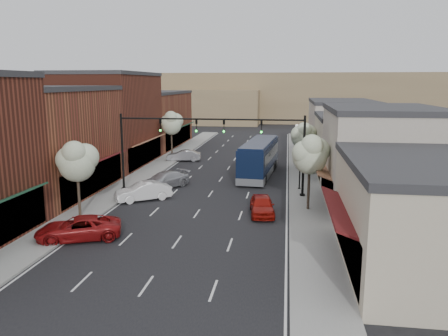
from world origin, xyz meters
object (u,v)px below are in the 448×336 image
at_px(parked_car_b, 143,191).
at_px(lamp_post_near, 300,158).
at_px(parked_car_e, 184,156).
at_px(signal_mast_right, 276,143).
at_px(red_hatchback, 262,205).
at_px(signal_mast_left, 148,141).
at_px(tree_right_near, 311,154).
at_px(lamp_post_far, 297,135).
at_px(coach_bus, 259,158).
at_px(parked_car_a, 79,228).
at_px(tree_left_far, 171,123).
at_px(tree_left_near, 77,160).
at_px(parked_car_c, 164,180).
at_px(tree_right_far, 303,135).

bearing_deg(parked_car_b, lamp_post_near, 78.26).
bearing_deg(parked_car_e, signal_mast_right, 28.76).
xyz_separation_m(red_hatchback, parked_car_b, (-10.05, 2.65, 0.03)).
height_order(signal_mast_left, tree_right_near, signal_mast_left).
height_order(lamp_post_far, red_hatchback, lamp_post_far).
bearing_deg(coach_bus, red_hatchback, -80.43).
distance_m(parked_car_a, parked_car_e, 28.21).
height_order(tree_left_far, coach_bus, tree_left_far).
distance_m(signal_mast_left, tree_left_near, 8.48).
bearing_deg(signal_mast_left, parked_car_b, -81.63).
height_order(signal_mast_left, red_hatchback, signal_mast_left).
xyz_separation_m(signal_mast_right, parked_car_c, (-10.30, 1.61, -3.87)).
height_order(tree_left_near, lamp_post_near, tree_left_near).
xyz_separation_m(coach_bus, parked_car_b, (-8.93, -11.36, -1.15)).
bearing_deg(parked_car_a, red_hatchback, 100.28).
bearing_deg(lamp_post_far, tree_right_far, -86.12).
xyz_separation_m(tree_right_far, parked_car_b, (-13.54, -14.84, -3.23)).
relative_size(tree_left_near, coach_bus, 0.47).
bearing_deg(tree_left_far, tree_left_near, -90.00).
height_order(signal_mast_left, lamp_post_far, signal_mast_left).
relative_size(signal_mast_right, lamp_post_far, 1.85).
bearing_deg(tree_left_far, parked_car_b, -81.65).
bearing_deg(signal_mast_left, parked_car_c, 59.62).
bearing_deg(tree_right_far, coach_bus, -142.94).
distance_m(signal_mast_right, lamp_post_far, 20.19).
relative_size(coach_bus, parked_car_c, 2.36).
height_order(tree_left_near, parked_car_b, tree_left_near).
bearing_deg(parked_car_c, lamp_post_near, 40.60).
bearing_deg(parked_car_e, tree_right_near, 28.18).
relative_size(red_hatchback, parked_car_b, 0.93).
bearing_deg(tree_right_near, signal_mast_right, 123.91).
relative_size(tree_left_far, lamp_post_near, 1.38).
bearing_deg(coach_bus, parked_car_c, -135.83).
distance_m(tree_right_near, lamp_post_near, 6.74).
bearing_deg(parked_car_b, tree_right_far, 103.34).
distance_m(tree_left_far, coach_bus, 15.52).
relative_size(tree_right_far, coach_bus, 0.45).
xyz_separation_m(lamp_post_far, parked_car_a, (-14.00, -32.41, -2.28)).
height_order(tree_right_far, lamp_post_near, tree_right_far).
bearing_deg(signal_mast_left, parked_car_e, 92.10).
height_order(signal_mast_right, parked_car_b, signal_mast_right).
bearing_deg(parked_car_b, parked_car_c, 139.16).
bearing_deg(coach_bus, parked_car_a, -110.45).
bearing_deg(parked_car_e, parked_car_b, -4.97).
height_order(tree_right_near, tree_right_far, tree_right_near).
distance_m(tree_left_near, parked_car_a, 5.95).
distance_m(tree_left_near, lamp_post_far, 32.35).
bearing_deg(lamp_post_far, tree_left_near, -119.78).
xyz_separation_m(tree_right_far, red_hatchback, (-3.49, -17.49, -3.26)).
distance_m(signal_mast_left, parked_car_a, 13.02).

